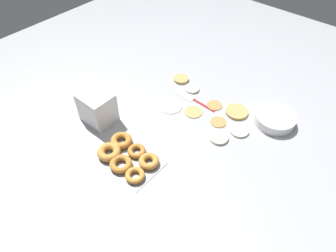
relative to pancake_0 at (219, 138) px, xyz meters
The scene contains 14 objects.
ground_plane 0.20m from the pancake_0, behind, with size 3.00×3.00×0.00m, color #9EA0A5.
pancake_0 is the anchor object (origin of this frame).
pancake_1 0.32m from the pancake_0, behind, with size 0.11×0.11×0.01m, color silver.
pancake_2 0.12m from the pancake_0, 64.84° to the left, with size 0.10×0.10×0.01m, color beige.
pancake_3 0.39m from the pancake_0, 146.90° to the left, with size 0.08×0.08×0.01m, color beige.
pancake_4 0.49m from the pancake_0, 150.46° to the left, with size 0.09×0.09×0.02m, color tan.
pancake_5 0.11m from the pancake_0, 124.67° to the left, with size 0.08×0.08×0.01m, color #B27F42.
pancake_6 0.22m from the pancake_0, 161.83° to the left, with size 0.09×0.09×0.01m, color tan.
pancake_7 0.24m from the pancake_0, 129.09° to the left, with size 0.08×0.08×0.01m, color #B27F42.
pancake_8 0.22m from the pancake_0, 97.86° to the left, with size 0.12×0.12×0.01m, color tan.
donut_tray 0.46m from the pancake_0, 123.73° to the right, with size 0.30×0.21×0.04m.
batter_bowl 0.32m from the pancake_0, 61.33° to the left, with size 0.20×0.20×0.05m.
container_stack 0.62m from the pancake_0, 151.98° to the right, with size 0.16×0.13×0.16m.
spatula 0.33m from the pancake_0, 152.79° to the left, with size 0.27×0.07×0.01m.
Camera 1 is at (0.64, -0.90, 1.09)m, focal length 32.00 mm.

